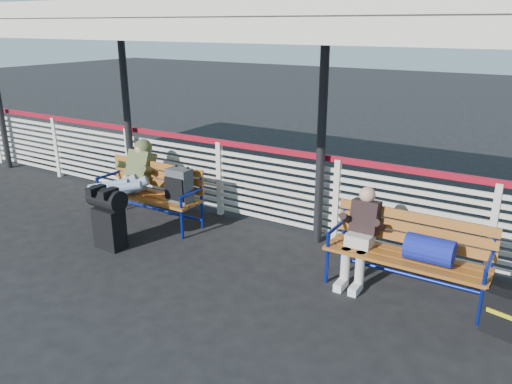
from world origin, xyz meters
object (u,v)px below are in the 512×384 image
Objects in this scene: traveler_man at (126,181)px; companion_person at (360,235)px; bench_left at (161,187)px; suitcase_side at (501,314)px; luggage_stack at (108,216)px; bench_right at (417,248)px.

traveler_man reaches higher than companion_person.
bench_left reaches higher than suitcase_side.
luggage_stack is at bearing -63.30° from traveler_man.
companion_person reaches higher than luggage_stack.
luggage_stack is 0.53× the size of traveler_man.
traveler_man is (-4.24, -0.25, 0.14)m from bench_right.
suitcase_side is at bearing -0.73° from traveler_man.
suitcase_side is (1.60, -0.30, -0.37)m from companion_person.
traveler_man reaches higher than luggage_stack.
companion_person is (3.58, 0.23, -0.12)m from traveler_man.
bench_left reaches higher than luggage_stack.
bench_left is at bearing -172.17° from suitcase_side.
bench_left is 4.84m from suitcase_side.
companion_person is at bearing -177.88° from suitcase_side.
luggage_stack reaches higher than suitcase_side.
traveler_man is (-0.38, -0.34, 0.11)m from bench_left.
traveler_man is 1.43× the size of companion_person.
suitcase_side is at bearing 9.42° from luggage_stack.
suitcase_side is (4.80, -0.41, -0.38)m from bench_left.
suitcase_side is (4.84, 0.62, -0.24)m from luggage_stack.
companion_person is 2.54× the size of suitcase_side.
traveler_man is at bearing -176.62° from bench_right.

